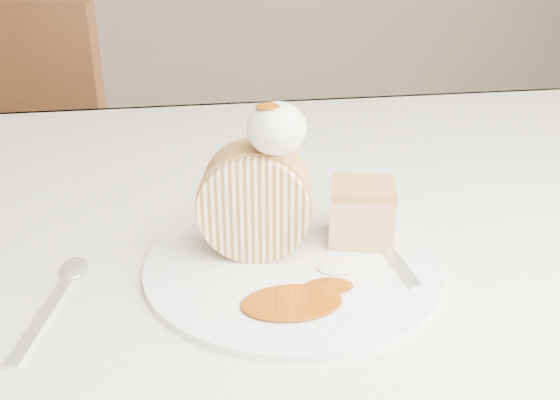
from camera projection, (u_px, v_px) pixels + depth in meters
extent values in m
cube|color=silver|center=(240.00, 229.00, 0.70)|extent=(1.40, 0.90, 0.04)
cube|color=silver|center=(217.00, 178.00, 1.14)|extent=(1.40, 0.01, 0.28)
cylinder|color=brown|center=(528.00, 289.00, 1.27)|extent=(0.06, 0.06, 0.71)
cube|color=brown|center=(66.00, 178.00, 1.61)|extent=(0.53, 0.53, 0.04)
cube|color=brown|center=(9.00, 108.00, 1.33)|extent=(0.42, 0.17, 0.44)
cylinder|color=brown|center=(163.00, 229.00, 1.84)|extent=(0.04, 0.04, 0.41)
cylinder|color=brown|center=(47.00, 221.00, 1.89)|extent=(0.04, 0.04, 0.41)
cylinder|color=brown|center=(116.00, 297.00, 1.51)|extent=(0.04, 0.04, 0.41)
cylinder|color=white|center=(292.00, 265.00, 0.58)|extent=(0.34, 0.34, 0.01)
cylinder|color=#FFE1B1|center=(255.00, 201.00, 0.58)|extent=(0.11, 0.07, 0.10)
cube|color=tan|center=(361.00, 216.00, 0.61)|extent=(0.07, 0.07, 0.05)
ellipsoid|color=white|center=(276.00, 129.00, 0.54)|extent=(0.05, 0.05, 0.05)
ellipsoid|color=#883A05|center=(271.00, 100.00, 0.52)|extent=(0.03, 0.02, 0.01)
cube|color=silver|center=(392.00, 255.00, 0.59)|extent=(0.03, 0.16, 0.00)
cube|color=silver|center=(43.00, 319.00, 0.50)|extent=(0.05, 0.15, 0.00)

